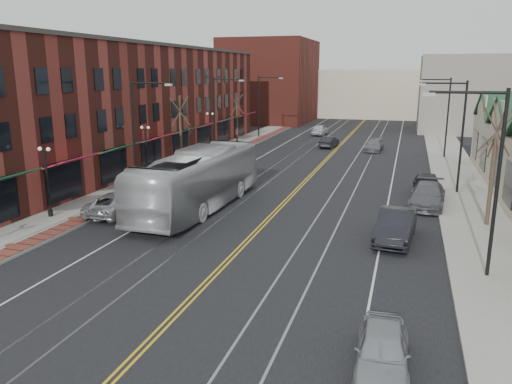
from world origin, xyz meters
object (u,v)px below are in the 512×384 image
Objects in this scene: parked_car_b at (396,226)px; parked_car_d at (426,185)px; parked_car_c at (427,195)px; parked_suv at (118,203)px; parked_car_a at (382,350)px; transit_bus at (198,180)px.

parked_car_d is at bearing 85.92° from parked_car_b.
parked_car_b is at bearing -98.12° from parked_car_c.
parked_car_d is (18.60, 10.93, 0.07)m from parked_suv.
parked_car_a is at bearing 142.43° from parked_suv.
parked_car_a is at bearing 131.59° from transit_bus.
parked_car_c is (14.30, 4.98, -1.16)m from transit_bus.
parked_car_c is (1.80, 7.77, -0.06)m from parked_car_b.
parked_car_a is 0.86× the size of parked_car_d.
parked_suv is 20.93m from parked_car_a.
parked_car_d reaches higher than parked_suv.
parked_car_b is 7.97m from parked_car_c.
transit_bus is 16.56m from parked_car_d.
transit_bus reaches higher than parked_car_b.
parked_car_c reaches higher than parked_car_a.
parked_suv is 1.11× the size of parked_car_d.
transit_bus is 19.67m from parked_car_a.
transit_bus reaches higher than parked_suv.
parked_suv is 0.96× the size of parked_car_c.
parked_car_d is at bearing 94.92° from parked_car_c.
parked_car_b is at bearing -98.07° from parked_car_d.
parked_car_c is (1.80, 20.12, 0.10)m from parked_car_a.
parked_suv is 16.80m from parked_car_b.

